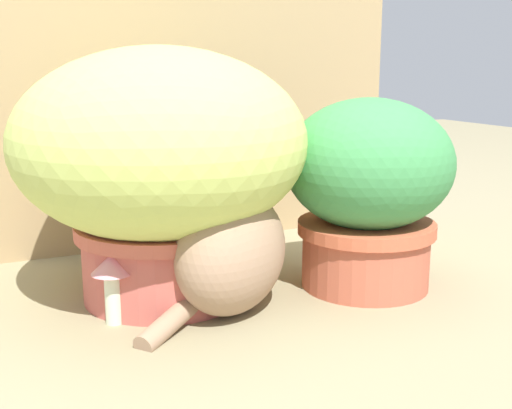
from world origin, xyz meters
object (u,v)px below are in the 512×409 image
at_px(grass_planter, 161,159).
at_px(mushroom_ornament_pink, 113,274).
at_px(cat, 236,243).
at_px(leafy_planter, 368,188).
at_px(mushroom_ornament_red, 241,249).

bearing_deg(grass_planter, mushroom_ornament_pink, -142.22).
bearing_deg(grass_planter, cat, -49.88).
bearing_deg(leafy_planter, mushroom_ornament_red, 178.32).
bearing_deg(mushroom_ornament_red, leafy_planter, -1.68).
relative_size(grass_planter, leafy_planter, 1.44).
distance_m(cat, mushroom_ornament_pink, 0.22).
bearing_deg(mushroom_ornament_pink, cat, -6.69).
height_order(grass_planter, mushroom_ornament_red, grass_planter).
height_order(grass_planter, leafy_planter, grass_planter).
height_order(cat, mushroom_ornament_pink, cat).
xyz_separation_m(grass_planter, mushroom_ornament_red, (0.11, -0.10, -0.16)).
relative_size(grass_planter, cat, 1.46).
xyz_separation_m(grass_planter, cat, (0.10, -0.12, -0.14)).
xyz_separation_m(grass_planter, leafy_planter, (0.38, -0.11, -0.06)).
distance_m(leafy_planter, cat, 0.29).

